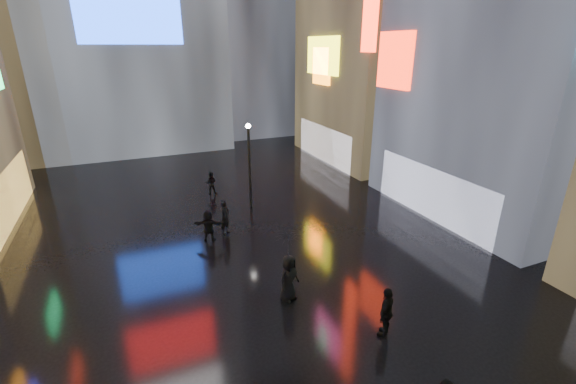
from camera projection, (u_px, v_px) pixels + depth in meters
ground at (231, 229)px, 21.05m from camera, size 140.00×140.00×0.00m
lamp_far at (249, 161)px, 23.02m from camera, size 0.30×0.30×5.20m
pedestrian_3 at (386, 312)px, 13.08m from camera, size 1.16×1.00×1.88m
pedestrian_4 at (289, 278)px, 14.97m from camera, size 1.11×0.95×1.92m
pedestrian_5 at (209, 226)px, 19.57m from camera, size 1.61×1.06×1.66m
pedestrian_6 at (225, 217)px, 20.27m from camera, size 0.82×0.80×1.90m
pedestrian_7 at (211, 183)px, 25.84m from camera, size 0.89×0.79×1.53m
umbrella_2 at (289, 245)px, 14.45m from camera, size 1.24×1.23×0.95m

